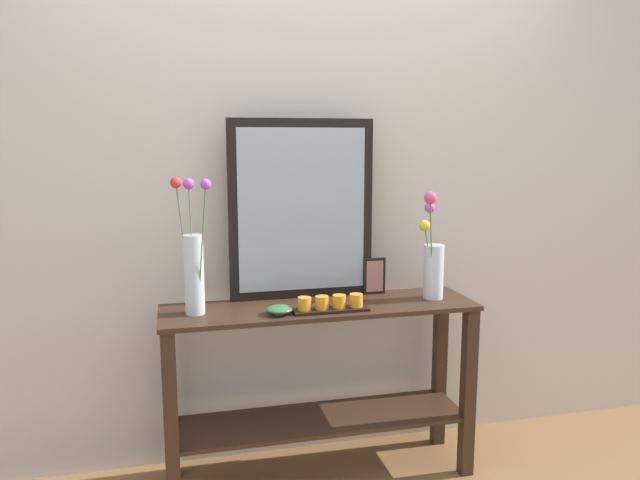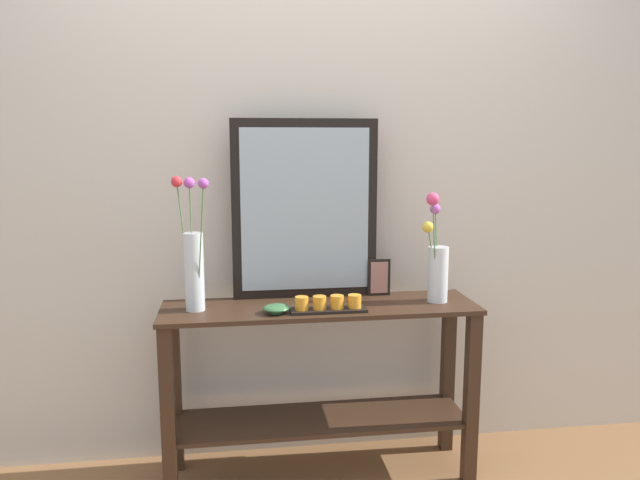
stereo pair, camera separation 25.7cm
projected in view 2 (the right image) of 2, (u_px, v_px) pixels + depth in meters
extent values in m
cube|color=brown|center=(320.00, 476.00, 2.75)|extent=(7.00, 6.00, 0.02)
cube|color=beige|center=(311.00, 171.00, 2.83)|extent=(6.40, 0.08, 2.70)
cube|color=#382316|center=(320.00, 307.00, 2.62)|extent=(1.36, 0.37, 0.02)
cube|color=#382316|center=(320.00, 419.00, 2.70)|extent=(1.30, 0.33, 0.02)
cube|color=#382316|center=(168.00, 418.00, 2.45)|extent=(0.06, 0.06, 0.77)
cube|color=#382316|center=(471.00, 399.00, 2.63)|extent=(0.06, 0.06, 0.77)
cube|color=#382316|center=(175.00, 389.00, 2.74)|extent=(0.06, 0.06, 0.77)
cube|color=#382316|center=(447.00, 373.00, 2.92)|extent=(0.06, 0.06, 0.77)
cube|color=black|center=(305.00, 209.00, 2.70)|extent=(0.65, 0.03, 0.80)
cube|color=#9EADB7|center=(305.00, 210.00, 2.69)|extent=(0.57, 0.00, 0.72)
cylinder|color=silver|center=(194.00, 272.00, 2.52)|extent=(0.08, 0.08, 0.33)
cylinder|color=#4C753D|center=(192.00, 245.00, 2.50)|extent=(0.01, 0.04, 0.51)
sphere|color=#B24CB7|center=(189.00, 183.00, 2.47)|extent=(0.05, 0.05, 0.05)
cylinder|color=#4C753D|center=(201.00, 247.00, 2.46)|extent=(0.05, 0.07, 0.52)
sphere|color=#B24CB7|center=(203.00, 183.00, 2.38)|extent=(0.04, 0.04, 0.04)
cylinder|color=#4C753D|center=(185.00, 245.00, 2.50)|extent=(0.05, 0.03, 0.52)
sphere|color=red|center=(177.00, 182.00, 2.46)|extent=(0.05, 0.05, 0.05)
cylinder|color=silver|center=(438.00, 274.00, 2.66)|extent=(0.09, 0.09, 0.24)
cylinder|color=#4C753D|center=(437.00, 253.00, 2.67)|extent=(0.01, 0.06, 0.38)
sphere|color=#B24CB7|center=(435.00, 209.00, 2.67)|extent=(0.05, 0.05, 0.05)
cylinder|color=#4C753D|center=(435.00, 250.00, 2.60)|extent=(0.05, 0.06, 0.44)
sphere|color=#EA4275|center=(433.00, 199.00, 2.54)|extent=(0.05, 0.05, 0.05)
cylinder|color=#4C753D|center=(434.00, 263.00, 2.64)|extent=(0.07, 0.02, 0.32)
sphere|color=yellow|center=(428.00, 227.00, 2.60)|extent=(0.05, 0.05, 0.05)
cube|color=black|center=(328.00, 310.00, 2.52)|extent=(0.32, 0.09, 0.01)
cylinder|color=orange|center=(302.00, 303.00, 2.50)|extent=(0.06, 0.06, 0.05)
cylinder|color=orange|center=(319.00, 303.00, 2.51)|extent=(0.06, 0.06, 0.05)
cylinder|color=orange|center=(337.00, 302.00, 2.52)|extent=(0.06, 0.06, 0.05)
cylinder|color=orange|center=(355.00, 301.00, 2.53)|extent=(0.06, 0.06, 0.05)
cube|color=black|center=(379.00, 277.00, 2.77)|extent=(0.10, 0.01, 0.17)
cube|color=#AA7063|center=(379.00, 278.00, 2.77)|extent=(0.08, 0.00, 0.14)
cylinder|color=#38703D|center=(277.00, 312.00, 2.50)|extent=(0.04, 0.04, 0.01)
ellipsoid|color=#38703D|center=(277.00, 308.00, 2.49)|extent=(0.11, 0.11, 0.03)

